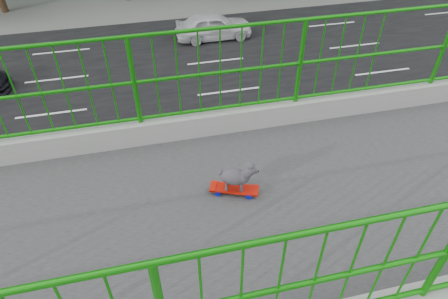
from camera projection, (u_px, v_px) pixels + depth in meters
road at (52, 114)px, 17.52m from camera, size 18.00×90.00×0.02m
skateboard at (234, 189)px, 4.37m from camera, size 0.33×0.55×0.07m
poodle at (237, 175)px, 4.23m from camera, size 0.27×0.41×0.36m
car_4 at (214, 26)px, 22.81m from camera, size 1.74×4.32×1.47m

